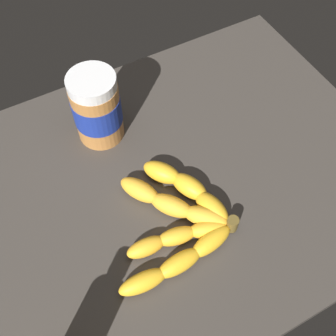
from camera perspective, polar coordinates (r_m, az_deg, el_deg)
name	(u,v)px	position (r cm, az deg, el deg)	size (l,w,h in cm)	color
ground_plane	(185,180)	(78.70, 2.33, -1.59)	(77.94, 62.69, 4.03)	#38332D
banana_bunch	(180,218)	(70.68, 1.65, -6.90)	(23.22, 21.98, 3.62)	gold
peanut_butter_jar	(97,108)	(78.00, -9.74, 8.10)	(9.04, 9.04, 14.76)	#B27238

